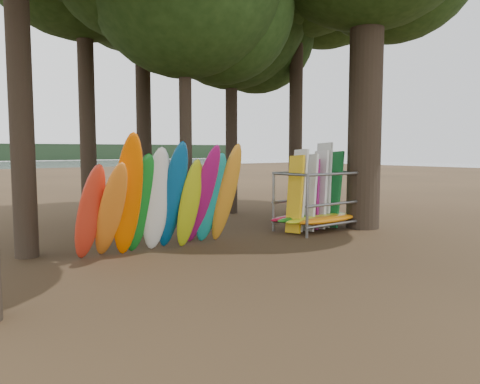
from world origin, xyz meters
TOP-DOWN VIEW (x-y plane):
  - ground at (0.00, 0.00)m, footprint 120.00×120.00m
  - oak_3 at (3.05, 6.13)m, footprint 7.12×7.12m
  - kayak_row at (-2.75, 1.26)m, footprint 4.69×1.95m
  - storage_rack at (2.74, 1.06)m, footprint 3.24×1.52m

SIDE VIEW (x-z plane):
  - ground at x=0.00m, z-range 0.00..0.00m
  - storage_rack at x=2.74m, z-range -0.54..2.38m
  - kayak_row at x=-2.75m, z-range -0.26..2.94m
  - oak_3 at x=3.05m, z-range 2.54..13.85m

